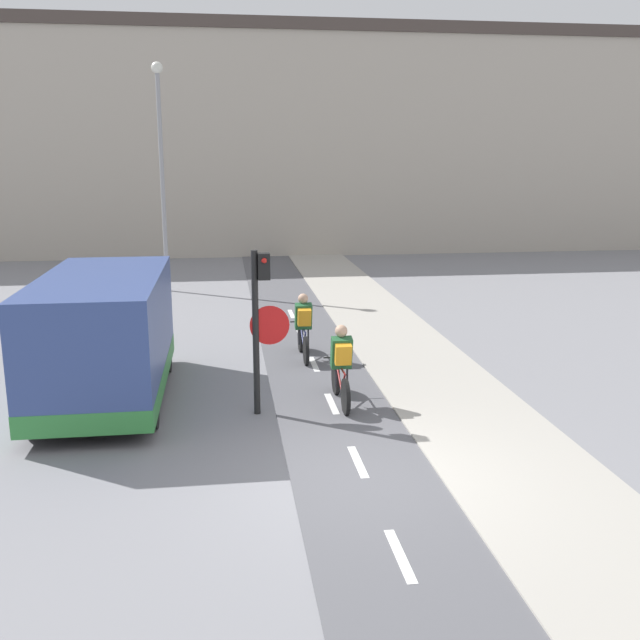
# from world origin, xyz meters

# --- Properties ---
(ground_plane) EXTENTS (120.00, 120.00, 0.00)m
(ground_plane) POSITION_xyz_m (0.00, 0.00, 0.00)
(ground_plane) COLOR gray
(bike_lane) EXTENTS (2.04, 60.00, 0.02)m
(bike_lane) POSITION_xyz_m (0.00, 0.01, 0.01)
(bike_lane) COLOR #56565B
(bike_lane) RESTS_ON ground_plane
(sidewalk_strip) EXTENTS (2.40, 60.00, 0.05)m
(sidewalk_strip) POSITION_xyz_m (2.22, 0.00, 0.03)
(sidewalk_strip) COLOR #A8A399
(sidewalk_strip) RESTS_ON ground_plane
(building_row_background) EXTENTS (60.00, 5.20, 9.97)m
(building_row_background) POSITION_xyz_m (0.00, 24.92, 5.00)
(building_row_background) COLOR #B2A899
(building_row_background) RESTS_ON ground_plane
(traffic_light_pole) EXTENTS (0.67, 0.25, 2.83)m
(traffic_light_pole) POSITION_xyz_m (-1.25, 2.75, 1.76)
(traffic_light_pole) COLOR black
(traffic_light_pole) RESTS_ON ground_plane
(street_lamp_far) EXTENTS (0.36, 0.36, 7.17)m
(street_lamp_far) POSITION_xyz_m (-3.69, 14.69, 4.35)
(street_lamp_far) COLOR gray
(street_lamp_far) RESTS_ON ground_plane
(cyclist_near) EXTENTS (0.46, 1.72, 1.46)m
(cyclist_near) POSITION_xyz_m (0.16, 2.98, 0.70)
(cyclist_near) COLOR black
(cyclist_near) RESTS_ON ground_plane
(cyclist_far) EXTENTS (0.46, 1.69, 1.45)m
(cyclist_far) POSITION_xyz_m (-0.17, 6.00, 0.70)
(cyclist_far) COLOR black
(cyclist_far) RESTS_ON ground_plane
(van) EXTENTS (2.07, 4.84, 2.28)m
(van) POSITION_xyz_m (-3.99, 3.86, 1.13)
(van) COLOR #334784
(van) RESTS_ON ground_plane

